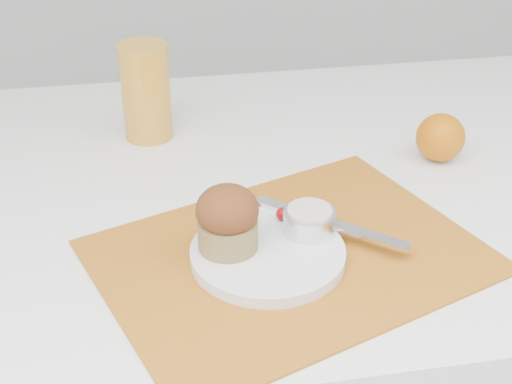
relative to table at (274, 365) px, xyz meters
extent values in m
cube|color=white|center=(0.00, 0.00, 0.00)|extent=(1.20, 0.80, 0.75)
cube|color=#A86017|center=(-0.03, -0.19, 0.38)|extent=(0.53, 0.46, 0.00)
cylinder|color=white|center=(-0.05, -0.20, 0.39)|extent=(0.21, 0.21, 0.01)
cylinder|color=silver|center=(0.00, -0.17, 0.41)|extent=(0.08, 0.08, 0.03)
cylinder|color=beige|center=(0.00, -0.17, 0.42)|extent=(0.07, 0.07, 0.01)
ellipsoid|color=#630205|center=(-0.02, -0.14, 0.40)|extent=(0.02, 0.02, 0.02)
ellipsoid|color=#61021B|center=(-0.01, -0.15, 0.40)|extent=(0.02, 0.02, 0.02)
cube|color=silver|center=(0.03, -0.16, 0.40)|extent=(0.17, 0.15, 0.01)
sphere|color=#C26406|center=(0.25, 0.01, 0.41)|extent=(0.07, 0.07, 0.07)
cylinder|color=gold|center=(-0.18, 0.16, 0.45)|extent=(0.10, 0.10, 0.15)
cylinder|color=olive|center=(-0.10, -0.19, 0.41)|extent=(0.09, 0.09, 0.04)
ellipsoid|color=#3A1A0A|center=(-0.10, -0.19, 0.45)|extent=(0.07, 0.07, 0.06)
camera|label=1|loc=(-0.19, -0.87, 0.89)|focal=50.00mm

